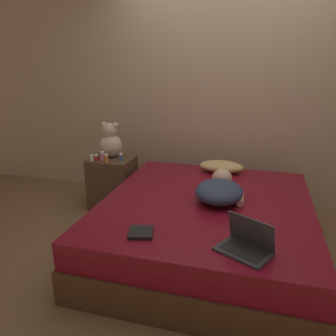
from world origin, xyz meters
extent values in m
plane|color=brown|center=(0.00, 0.00, 0.00)|extent=(12.00, 12.00, 0.00)
cube|color=tan|center=(0.00, 1.26, 1.30)|extent=(8.00, 0.06, 2.60)
cube|color=#4C331E|center=(0.00, 0.00, 0.13)|extent=(1.78, 1.97, 0.27)
cube|color=maroon|center=(0.00, 0.00, 0.38)|extent=(1.74, 1.93, 0.22)
cube|color=brown|center=(-1.18, 0.64, 0.29)|extent=(0.47, 0.41, 0.59)
ellipsoid|color=tan|center=(0.03, 0.80, 0.55)|extent=(0.47, 0.27, 0.12)
ellipsoid|color=#2D3851|center=(0.10, 0.02, 0.57)|extent=(0.42, 0.49, 0.18)
sphere|color=#DBAD8E|center=(0.09, 0.33, 0.58)|extent=(0.19, 0.19, 0.19)
cylinder|color=#DBAD8E|center=(0.28, 0.05, 0.52)|extent=(0.07, 0.22, 0.06)
cube|color=#333338|center=(0.35, -0.74, 0.49)|extent=(0.39, 0.34, 0.02)
cube|color=black|center=(0.35, -0.74, 0.50)|extent=(0.30, 0.26, 0.00)
cube|color=#333338|center=(0.39, -0.67, 0.61)|extent=(0.31, 0.20, 0.20)
cube|color=black|center=(0.39, -0.67, 0.61)|extent=(0.28, 0.18, 0.18)
sphere|color=beige|center=(-1.21, 0.70, 0.72)|extent=(0.26, 0.26, 0.26)
sphere|color=beige|center=(-1.21, 0.70, 0.89)|extent=(0.17, 0.17, 0.17)
sphere|color=beige|center=(-1.28, 0.70, 0.95)|extent=(0.07, 0.07, 0.07)
sphere|color=beige|center=(-1.15, 0.70, 0.95)|extent=(0.07, 0.07, 0.07)
cylinder|color=#B72D2D|center=(-1.31, 0.53, 0.61)|extent=(0.05, 0.05, 0.05)
cylinder|color=white|center=(-1.31, 0.53, 0.64)|extent=(0.05, 0.05, 0.01)
cylinder|color=gold|center=(-1.17, 0.49, 0.62)|extent=(0.04, 0.04, 0.07)
cylinder|color=white|center=(-1.17, 0.49, 0.67)|extent=(0.04, 0.04, 0.02)
cylinder|color=white|center=(-1.35, 0.49, 0.62)|extent=(0.04, 0.04, 0.05)
cylinder|color=white|center=(-1.35, 0.49, 0.65)|extent=(0.04, 0.04, 0.02)
cylinder|color=pink|center=(-1.24, 0.53, 0.63)|extent=(0.05, 0.05, 0.08)
cylinder|color=white|center=(-1.24, 0.53, 0.68)|extent=(0.04, 0.04, 0.02)
cylinder|color=#3866B2|center=(-1.04, 0.58, 0.62)|extent=(0.04, 0.04, 0.07)
cylinder|color=white|center=(-1.04, 0.58, 0.66)|extent=(0.04, 0.04, 0.02)
cube|color=black|center=(-0.35, -0.69, 0.50)|extent=(0.20, 0.21, 0.02)
camera|label=1|loc=(0.38, -2.57, 1.63)|focal=35.00mm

